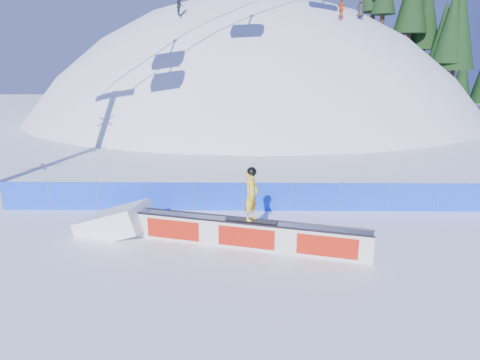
{
  "coord_description": "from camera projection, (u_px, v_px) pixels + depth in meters",
  "views": [
    {
      "loc": [
        -0.91,
        -12.28,
        5.79
      ],
      "look_at": [
        -1.1,
        2.97,
        1.72
      ],
      "focal_mm": 32.0,
      "sensor_mm": 36.0,
      "label": 1
    }
  ],
  "objects": [
    {
      "name": "treeline",
      "position": [
        448.0,
        31.0,
        50.79
      ],
      "size": [
        22.29,
        10.93,
        20.47
      ],
      "color": "#2F1F12",
      "rests_on": "ground"
    },
    {
      "name": "ground",
      "position": [
        274.0,
        258.0,
        13.35
      ],
      "size": [
        160.0,
        160.0,
        0.0
      ],
      "primitive_type": "plane",
      "color": "white",
      "rests_on": "ground"
    },
    {
      "name": "snow_ramp",
      "position": [
        116.0,
        232.0,
        15.42
      ],
      "size": [
        2.9,
        2.22,
        1.6
      ],
      "primitive_type": null,
      "rotation": [
        0.0,
        -0.31,
        -0.26
      ],
      "color": "white",
      "rests_on": "ground"
    },
    {
      "name": "snow_hill",
      "position": [
        252.0,
        246.0,
        58.56
      ],
      "size": [
        64.0,
        64.0,
        64.0
      ],
      "color": "white",
      "rests_on": "ground"
    },
    {
      "name": "rail_box",
      "position": [
        248.0,
        234.0,
        14.0
      ],
      "size": [
        7.77,
        2.6,
        0.95
      ],
      "rotation": [
        0.0,
        0.0,
        -0.26
      ],
      "color": "silver",
      "rests_on": "ground"
    },
    {
      "name": "snowboarder",
      "position": [
        251.0,
        195.0,
        13.62
      ],
      "size": [
        1.73,
        0.75,
        1.79
      ],
      "rotation": [
        0.0,
        0.0,
        1.03
      ],
      "color": "black",
      "rests_on": "rail_box"
    },
    {
      "name": "safety_fence",
      "position": [
        267.0,
        197.0,
        17.54
      ],
      "size": [
        22.05,
        0.05,
        1.3
      ],
      "color": "blue",
      "rests_on": "ground"
    }
  ]
}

